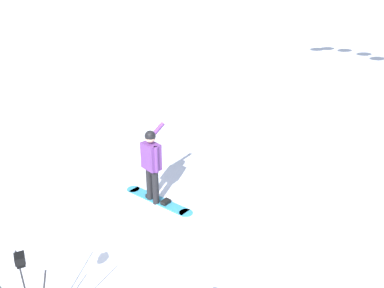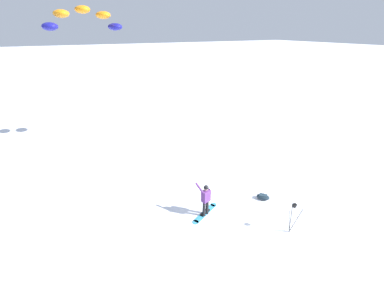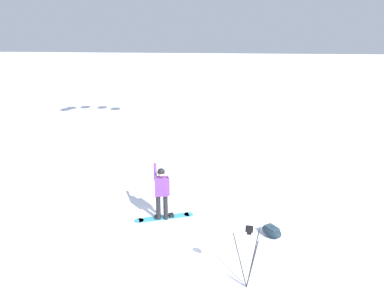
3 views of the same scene
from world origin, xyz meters
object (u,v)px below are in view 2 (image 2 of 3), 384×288
(camera_tripod, at_px, (293,213))
(snowboard, at_px, (205,213))
(gear_bag_large, at_px, (263,197))
(traction_kite, at_px, (84,18))
(snowboarder, at_px, (206,197))

(camera_tripod, bearing_deg, snowboard, 44.02)
(gear_bag_large, bearing_deg, camera_tripod, 166.34)
(traction_kite, bearing_deg, snowboard, -162.25)
(snowboarder, xyz_separation_m, camera_tripod, (-2.68, -2.72, 0.05))
(snowboard, distance_m, gear_bag_large, 3.28)
(snowboarder, xyz_separation_m, snowboard, (0.10, -0.04, -0.99))
(gear_bag_large, height_order, camera_tripod, camera_tripod)
(traction_kite, xyz_separation_m, gear_bag_large, (-9.95, -6.30, -8.55))
(snowboarder, bearing_deg, gear_bag_large, -95.81)
(gear_bag_large, relative_size, camera_tripod, 0.50)
(traction_kite, xyz_separation_m, camera_tripod, (-12.30, -5.73, -7.63))
(gear_bag_large, distance_m, camera_tripod, 2.58)
(snowboard, distance_m, camera_tripod, 4.00)
(gear_bag_large, bearing_deg, traction_kite, 32.33)
(snowboard, xyz_separation_m, gear_bag_large, (-0.43, -3.25, 0.13))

